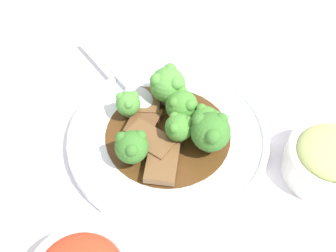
{
  "coord_description": "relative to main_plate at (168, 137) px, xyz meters",
  "views": [
    {
      "loc": [
        -0.16,
        0.35,
        0.52
      ],
      "look_at": [
        0.0,
        0.0,
        0.03
      ],
      "focal_mm": 50.0,
      "sensor_mm": 36.0,
      "label": 1
    }
  ],
  "objects": [
    {
      "name": "beef_strip_3",
      "position": [
        0.01,
        0.03,
        0.02
      ],
      "size": [
        0.07,
        0.05,
        0.01
      ],
      "color": "brown",
      "rests_on": "main_plate"
    },
    {
      "name": "beef_strip_2",
      "position": [
        -0.01,
        0.05,
        0.01
      ],
      "size": [
        0.06,
        0.07,
        0.01
      ],
      "color": "brown",
      "rests_on": "main_plate"
    },
    {
      "name": "broccoli_floret_2",
      "position": [
        -0.02,
        0.01,
        0.04
      ],
      "size": [
        0.04,
        0.04,
        0.05
      ],
      "color": "#7FA84C",
      "rests_on": "main_plate"
    },
    {
      "name": "broccoli_floret_5",
      "position": [
        -0.04,
        -0.02,
        0.03
      ],
      "size": [
        0.04,
        0.04,
        0.04
      ],
      "color": "#7FA84C",
      "rests_on": "main_plate"
    },
    {
      "name": "broccoli_floret_1",
      "position": [
        -0.01,
        -0.03,
        0.04
      ],
      "size": [
        0.04,
        0.04,
        0.05
      ],
      "color": "#8EB756",
      "rests_on": "main_plate"
    },
    {
      "name": "side_bowl_appetizer",
      "position": [
        -0.21,
        -0.04,
        0.02
      ],
      "size": [
        0.11,
        0.11,
        0.06
      ],
      "color": "white",
      "rests_on": "ground_plane"
    },
    {
      "name": "main_plate",
      "position": [
        0.0,
        0.0,
        0.0
      ],
      "size": [
        0.28,
        0.28,
        0.02
      ],
      "color": "white",
      "rests_on": "ground_plane"
    },
    {
      "name": "broccoli_floret_4",
      "position": [
        0.02,
        -0.05,
        0.05
      ],
      "size": [
        0.05,
        0.05,
        0.06
      ],
      "color": "#7FA84C",
      "rests_on": "main_plate"
    },
    {
      "name": "broccoli_floret_3",
      "position": [
        0.02,
        0.06,
        0.04
      ],
      "size": [
        0.04,
        0.04,
        0.05
      ],
      "color": "#7FA84C",
      "rests_on": "main_plate"
    },
    {
      "name": "sauce_dish",
      "position": [
        0.24,
        0.01,
        -0.0
      ],
      "size": [
        0.08,
        0.08,
        0.01
      ],
      "color": "white",
      "rests_on": "ground_plane"
    },
    {
      "name": "beef_strip_0",
      "position": [
        0.04,
        0.0,
        0.01
      ],
      "size": [
        0.04,
        0.05,
        0.01
      ],
      "color": "brown",
      "rests_on": "main_plate"
    },
    {
      "name": "broccoli_floret_0",
      "position": [
        -0.06,
        0.0,
        0.04
      ],
      "size": [
        0.05,
        0.05,
        0.06
      ],
      "color": "#8EB756",
      "rests_on": "main_plate"
    },
    {
      "name": "ground_plane",
      "position": [
        0.0,
        0.0,
        -0.01
      ],
      "size": [
        4.0,
        4.0,
        0.0
      ],
      "primitive_type": "plane",
      "color": "silver"
    },
    {
      "name": "broccoli_floret_6",
      "position": [
        0.06,
        -0.01,
        0.03
      ],
      "size": [
        0.03,
        0.03,
        0.04
      ],
      "color": "#7FA84C",
      "rests_on": "main_plate"
    },
    {
      "name": "beef_strip_1",
      "position": [
        0.05,
        -0.03,
        0.01
      ],
      "size": [
        0.05,
        0.06,
        0.01
      ],
      "color": "brown",
      "rests_on": "main_plate"
    },
    {
      "name": "serving_spoon",
      "position": [
        0.07,
        -0.04,
        0.02
      ],
      "size": [
        0.18,
        0.12,
        0.01
      ],
      "color": "silver",
      "rests_on": "main_plate"
    }
  ]
}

